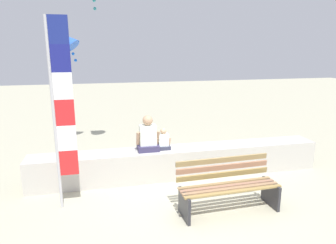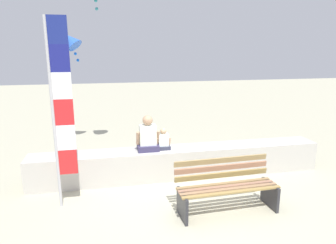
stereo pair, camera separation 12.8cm
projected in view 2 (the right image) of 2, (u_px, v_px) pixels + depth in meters
ground_plane at (193, 198)px, 5.76m from camera, size 40.00×40.00×0.00m
seawall_ledge at (180, 162)px, 6.69m from camera, size 6.35×0.61×0.64m
park_bench at (226, 187)px, 5.25m from camera, size 1.77×0.68×0.88m
person_adult at (148, 137)px, 6.42m from camera, size 0.50×0.37×0.76m
person_child at (163, 141)px, 6.51m from camera, size 0.31×0.23×0.47m
flag_banner at (59, 106)px, 5.05m from camera, size 0.36×0.05×3.27m
kite_blue at (70, 40)px, 8.10m from camera, size 0.72×0.64×0.87m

